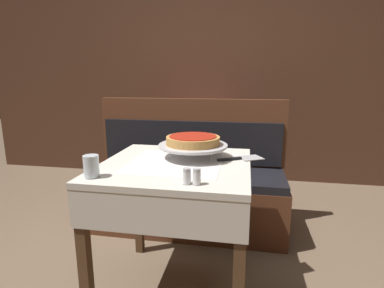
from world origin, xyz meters
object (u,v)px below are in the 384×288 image
(salt_shaker, at_px, (187,176))
(water_glass_near, at_px, (91,166))
(pepper_shaker, at_px, (197,177))
(condiment_caddy, at_px, (186,114))
(pizza_server, at_px, (242,158))
(dining_table_front, at_px, (176,184))
(dining_table_rear, at_px, (194,130))
(pizza_pan_stand, at_px, (193,146))
(deep_dish_pizza, at_px, (193,140))
(booth_bench, at_px, (186,190))

(salt_shaker, bearing_deg, water_glass_near, 178.39)
(pepper_shaker, height_order, condiment_caddy, condiment_caddy)
(salt_shaker, bearing_deg, pizza_server, 63.23)
(condiment_caddy, bearing_deg, water_glass_near, -90.42)
(dining_table_front, bearing_deg, dining_table_rear, 96.75)
(pizza_pan_stand, xyz_separation_m, deep_dish_pizza, (-0.00, -0.00, 0.03))
(dining_table_front, xyz_separation_m, booth_bench, (-0.10, 0.79, -0.34))
(dining_table_front, height_order, salt_shaker, salt_shaker)
(booth_bench, relative_size, pizza_pan_stand, 4.10)
(booth_bench, relative_size, water_glass_near, 15.83)
(dining_table_front, bearing_deg, pizza_pan_stand, 57.94)
(dining_table_rear, bearing_deg, dining_table_front, -83.25)
(pizza_pan_stand, height_order, condiment_caddy, condiment_caddy)
(pizza_pan_stand, height_order, deep_dish_pizza, deep_dish_pizza)
(salt_shaker, bearing_deg, booth_bench, 101.48)
(pizza_server, bearing_deg, deep_dish_pizza, -176.19)
(dining_table_front, xyz_separation_m, dining_table_rear, (-0.20, 1.69, 0.00))
(salt_shaker, distance_m, condiment_caddy, 2.14)
(condiment_caddy, bearing_deg, pepper_shaker, -77.48)
(pizza_server, xyz_separation_m, pepper_shaker, (-0.18, -0.44, 0.03))
(booth_bench, height_order, condiment_caddy, booth_bench)
(dining_table_rear, relative_size, water_glass_near, 7.80)
(booth_bench, bearing_deg, condiment_caddy, 101.34)
(dining_table_rear, distance_m, condiment_caddy, 0.22)
(salt_shaker, height_order, condiment_caddy, condiment_caddy)
(dining_table_rear, distance_m, pepper_shaker, 2.04)
(dining_table_front, distance_m, water_glass_near, 0.47)
(booth_bench, distance_m, condiment_caddy, 1.14)
(dining_table_rear, height_order, deep_dish_pizza, deep_dish_pizza)
(pizza_pan_stand, bearing_deg, water_glass_near, -133.46)
(deep_dish_pizza, height_order, water_glass_near, deep_dish_pizza)
(dining_table_rear, height_order, pepper_shaker, pepper_shaker)
(pizza_pan_stand, xyz_separation_m, water_glass_near, (-0.39, -0.41, -0.02))
(dining_table_front, relative_size, salt_shaker, 11.53)
(booth_bench, bearing_deg, pepper_shaker, -76.41)
(deep_dish_pizza, xyz_separation_m, salt_shaker, (0.05, -0.42, -0.07))
(pizza_pan_stand, xyz_separation_m, salt_shaker, (0.05, -0.42, -0.03))
(dining_table_rear, relative_size, salt_shaker, 11.52)
(dining_table_rear, distance_m, deep_dish_pizza, 1.61)
(booth_bench, distance_m, deep_dish_pizza, 0.90)
(dining_table_rear, bearing_deg, water_glass_near, -93.38)
(deep_dish_pizza, distance_m, pepper_shaker, 0.44)
(salt_shaker, bearing_deg, deep_dish_pizza, 96.61)
(dining_table_front, relative_size, booth_bench, 0.49)
(salt_shaker, bearing_deg, pizza_pan_stand, 96.61)
(condiment_caddy, bearing_deg, dining_table_rear, -44.56)
(salt_shaker, distance_m, pepper_shaker, 0.04)
(dining_table_rear, height_order, salt_shaker, salt_shaker)
(booth_bench, distance_m, pizza_server, 0.92)
(dining_table_front, bearing_deg, water_glass_near, -137.03)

